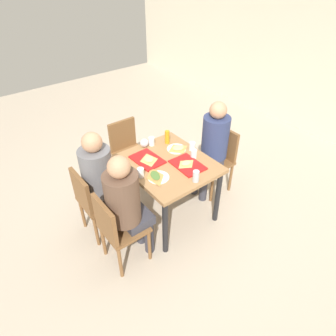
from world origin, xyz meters
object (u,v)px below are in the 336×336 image
Objects in this scene: pizza_slice_d at (155,176)px; pizza_slice_a at (149,159)px; foil_bundle at (144,143)px; person_far_side at (213,143)px; pizza_slice_b at (186,163)px; chair_far_side at (219,156)px; person_in_red at (101,176)px; plastic_cup_d at (194,154)px; plastic_cup_a at (192,146)px; plastic_cup_c at (152,141)px; soda_can at (196,176)px; condiment_bottle at (167,137)px; person_in_brown_jacket at (127,202)px; chair_near_left at (92,199)px; tray_red_far at (188,165)px; main_table at (168,170)px; paper_plate_center at (176,149)px; chair_near_right at (116,227)px; tray_red_near at (147,159)px; paper_plate_near_edge at (158,177)px; plastic_cup_b at (141,173)px; pizza_slice_c at (178,148)px; chair_left_end at (127,148)px.

pizza_slice_a is at bearing 157.65° from pizza_slice_d.
pizza_slice_a is at bearing -24.85° from foil_bundle.
pizza_slice_b is at bearing -73.91° from person_far_side.
pizza_slice_b is at bearing -77.02° from chair_far_side.
person_in_red is 12.64× the size of foil_bundle.
pizza_slice_b is 0.66× the size of pizza_slice_d.
pizza_slice_a is 2.26× the size of plastic_cup_d.
plastic_cup_a is 1.00× the size of plastic_cup_c.
foil_bundle is (-0.84, -0.04, -0.01)m from soda_can.
pizza_slice_b is 1.09× the size of condiment_bottle.
foil_bundle is (-0.28, 0.13, 0.03)m from pizza_slice_a.
chair_near_left is at bearing -164.22° from person_in_brown_jacket.
chair_near_left reaches higher than tray_red_far.
pizza_slice_a is at bearing -133.94° from main_table.
main_table is at bearing -90.00° from chair_far_side.
foil_bundle is (-0.42, -0.70, 0.06)m from person_far_side.
paper_plate_center is at bearing 35.01° from plastic_cup_c.
soda_can is at bearing -3.04° from plastic_cup_c.
tray_red_near is at bearing 122.34° from chair_near_right.
chair_far_side is 3.88× the size of paper_plate_near_edge.
plastic_cup_b is 0.66m from plastic_cup_d.
person_far_side is 0.45m from pizza_slice_c.
foil_bundle is (-0.02, -0.09, 0.00)m from plastic_cup_c.
paper_plate_near_edge is at bearing 99.72° from chair_near_right.
condiment_bottle reaches higher than plastic_cup_d.
pizza_slice_b is 0.56m from plastic_cup_c.
main_table is 6.20× the size of condiment_bottle.
pizza_slice_c is (-0.28, 0.49, 0.01)m from paper_plate_near_edge.
plastic_cup_a is at bearing 23.35° from chair_left_end.
person_in_red is at bearing -131.76° from pizza_slice_d.
plastic_cup_d is at bearing -79.51° from chair_far_side.
paper_plate_center is 1.38× the size of condiment_bottle.
plastic_cup_a is 1.00× the size of plastic_cup_b.
foil_bundle is (-0.42, -0.84, 0.31)m from chair_far_side.
main_table is 9.92× the size of foil_bundle.
chair_near_right is 0.64m from paper_plate_near_edge.
chair_far_side is 0.63m from plastic_cup_d.
paper_plate_center is at bearing 121.92° from paper_plate_near_edge.
chair_near_right is 0.91m from soda_can.
person_far_side is at bearing 80.09° from pizza_slice_a.
pizza_slice_a is 1.30× the size of pizza_slice_b.
person_far_side is 12.64× the size of plastic_cup_a.
chair_near_right is at bearing -70.46° from pizza_slice_c.
tray_red_far is at bearing 62.45° from person_in_red.
condiment_bottle is at bearing 143.47° from main_table.
condiment_bottle is (-0.74, 0.22, 0.02)m from soda_can.
paper_plate_near_edge is (-0.02, -0.37, -0.00)m from tray_red_far.
chair_near_right reaches higher than main_table.
pizza_slice_d is (-0.04, -0.38, -0.01)m from pizza_slice_b.
condiment_bottle is at bearing 134.61° from paper_plate_near_edge.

